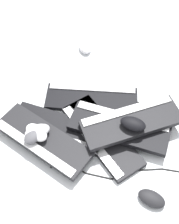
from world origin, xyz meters
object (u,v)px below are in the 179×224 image
at_px(keyboard_5, 132,122).
at_px(mouse_2, 152,199).
at_px(keyboard_0, 59,129).
at_px(keyboard_2, 92,98).
at_px(keyboard_4, 43,140).
at_px(mouse_5, 85,47).
at_px(keyboard_1, 101,136).
at_px(mouse_1, 37,132).
at_px(mouse_3, 36,132).
at_px(mouse_4, 133,124).
at_px(mouse_0, 35,134).
at_px(keyboard_3, 119,127).

height_order(keyboard_5, mouse_2, keyboard_5).
height_order(keyboard_0, keyboard_2, same).
bearing_deg(keyboard_4, mouse_5, -122.63).
bearing_deg(keyboard_1, keyboard_5, 178.82).
xyz_separation_m(keyboard_1, mouse_1, (0.27, -0.06, 0.07)).
xyz_separation_m(keyboard_0, mouse_2, (-0.27, 0.42, 0.01)).
bearing_deg(mouse_1, mouse_2, -54.85).
bearing_deg(keyboard_4, keyboard_5, 174.49).
height_order(mouse_3, mouse_5, mouse_3).
xyz_separation_m(keyboard_4, mouse_4, (-0.38, 0.07, 0.07)).
distance_m(keyboard_2, mouse_4, 0.29).
height_order(keyboard_1, mouse_0, mouse_0).
bearing_deg(keyboard_0, mouse_1, 17.95).
distance_m(keyboard_3, mouse_0, 0.37).
bearing_deg(mouse_4, keyboard_2, -28.92).
xyz_separation_m(keyboard_4, mouse_0, (0.03, -0.01, 0.04)).
distance_m(keyboard_5, mouse_1, 0.41).
bearing_deg(keyboard_2, keyboard_1, 84.68).
bearing_deg(mouse_1, keyboard_0, 9.89).
bearing_deg(keyboard_3, mouse_0, -7.10).
relative_size(mouse_2, mouse_4, 1.00).
relative_size(keyboard_0, mouse_2, 4.04).
relative_size(keyboard_2, keyboard_5, 1.04).
bearing_deg(keyboard_2, mouse_0, 29.33).
bearing_deg(keyboard_4, mouse_1, -60.76).
xyz_separation_m(keyboard_0, keyboard_4, (0.08, 0.06, 0.03)).
bearing_deg(keyboard_0, keyboard_4, 34.31).
relative_size(keyboard_1, mouse_1, 4.22).
bearing_deg(mouse_5, mouse_3, -32.11).
xyz_separation_m(mouse_2, mouse_3, (0.37, -0.39, 0.06)).
relative_size(mouse_1, mouse_5, 1.00).
relative_size(mouse_1, mouse_2, 1.00).
distance_m(keyboard_0, mouse_3, 0.12).
distance_m(keyboard_1, keyboard_5, 0.15).
xyz_separation_m(keyboard_2, mouse_2, (-0.08, 0.55, 0.01)).
bearing_deg(keyboard_2, keyboard_3, 106.55).
relative_size(keyboard_3, mouse_2, 4.05).
distance_m(keyboard_0, keyboard_2, 0.23).
xyz_separation_m(keyboard_3, mouse_5, (-0.00, -0.56, -0.02)).
bearing_deg(mouse_3, mouse_1, -82.09).
bearing_deg(mouse_0, mouse_4, -44.44).
relative_size(keyboard_1, mouse_0, 4.22).
relative_size(mouse_2, mouse_3, 1.00).
distance_m(keyboard_1, keyboard_2, 0.22).
height_order(mouse_1, mouse_4, mouse_4).
bearing_deg(keyboard_5, keyboard_3, -6.22).
bearing_deg(mouse_3, mouse_5, -67.38).
xyz_separation_m(keyboard_3, mouse_0, (0.36, -0.05, 0.04)).
distance_m(keyboard_1, keyboard_3, 0.09).
distance_m(mouse_1, mouse_3, 0.01).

